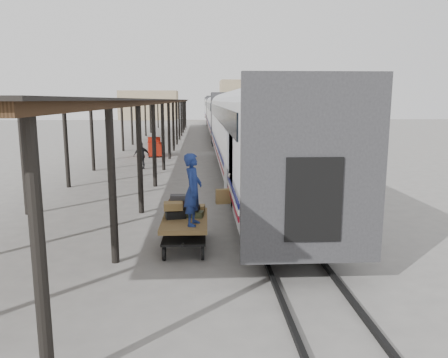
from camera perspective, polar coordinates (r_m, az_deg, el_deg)
ground at (r=13.43m, az=-6.64°, el=-7.56°), size 160.00×160.00×0.00m
train at (r=46.64m, az=-0.20°, el=8.56°), size 3.45×76.01×4.01m
canopy at (r=37.01m, az=-9.83°, el=9.99°), size 4.90×64.30×4.15m
rails at (r=46.99m, az=-0.20°, el=5.36°), size 1.54×150.00×0.12m
building_far at (r=91.71m, az=5.26°, el=10.19°), size 18.00×10.00×8.00m
building_left at (r=95.39m, az=-9.74°, el=9.49°), size 12.00×8.00×6.00m
baggage_cart at (r=12.29m, az=-5.12°, el=-6.08°), size 1.28×2.42×0.86m
suitcase_stack at (r=12.53m, az=-5.54°, el=-3.76°), size 1.19×1.06×0.57m
luggage_tug at (r=32.53m, az=-9.06°, el=4.05°), size 1.19×1.71×1.40m
porter at (r=11.37m, az=-4.07°, el=-1.38°), size 0.60×0.78×1.90m
pedestrian at (r=26.63m, az=-10.71°, el=3.03°), size 1.04×0.69×1.63m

